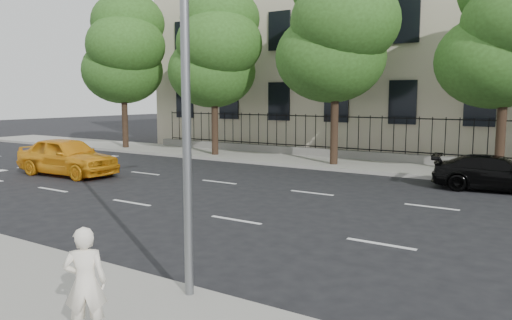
# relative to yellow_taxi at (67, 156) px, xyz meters

# --- Properties ---
(ground) EXTENTS (120.00, 120.00, 0.00)m
(ground) POSITION_rel_yellow_taxi_xyz_m (10.34, -4.87, -0.80)
(ground) COLOR black
(ground) RESTS_ON ground
(near_sidewalk) EXTENTS (60.00, 4.00, 0.15)m
(near_sidewalk) POSITION_rel_yellow_taxi_xyz_m (10.34, -8.87, -0.73)
(near_sidewalk) COLOR gray
(near_sidewalk) RESTS_ON ground
(far_sidewalk) EXTENTS (60.00, 4.00, 0.15)m
(far_sidewalk) POSITION_rel_yellow_taxi_xyz_m (10.34, 9.13, -0.73)
(far_sidewalk) COLOR gray
(far_sidewalk) RESTS_ON ground
(lane_markings) EXTENTS (49.60, 4.62, 0.01)m
(lane_markings) POSITION_rel_yellow_taxi_xyz_m (10.34, -0.12, -0.80)
(lane_markings) COLOR silver
(lane_markings) RESTS_ON ground
(crosswalk) EXTENTS (0.50, 12.10, 0.01)m
(crosswalk) POSITION_rel_yellow_taxi_xyz_m (-3.66, -0.27, -0.80)
(crosswalk) COLOR silver
(crosswalk) RESTS_ON ground
(iron_fence) EXTENTS (30.00, 0.50, 2.20)m
(iron_fence) POSITION_rel_yellow_taxi_xyz_m (10.34, 10.83, -0.16)
(iron_fence) COLOR slate
(iron_fence) RESTS_ON far_sidewalk
(tree_a) EXTENTS (5.71, 5.31, 9.39)m
(tree_a) POSITION_rel_yellow_taxi_xyz_m (-5.62, 8.50, 5.32)
(tree_a) COLOR #382619
(tree_a) RESTS_ON far_sidewalk
(tree_b) EXTENTS (5.53, 5.12, 8.97)m
(tree_b) POSITION_rel_yellow_taxi_xyz_m (1.38, 8.50, 5.04)
(tree_b) COLOR #382619
(tree_b) RESTS_ON far_sidewalk
(tree_c) EXTENTS (5.89, 5.50, 9.80)m
(tree_c) POSITION_rel_yellow_taxi_xyz_m (8.38, 8.50, 5.61)
(tree_c) COLOR #382619
(tree_c) RESTS_ON far_sidewalk
(tree_d) EXTENTS (5.34, 4.94, 8.84)m
(tree_d) POSITION_rel_yellow_taxi_xyz_m (15.38, 8.50, 5.03)
(tree_d) COLOR #382619
(tree_d) RESTS_ON far_sidewalk
(yellow_taxi) EXTENTS (4.81, 2.13, 1.61)m
(yellow_taxi) POSITION_rel_yellow_taxi_xyz_m (0.00, 0.00, 0.00)
(yellow_taxi) COLOR orange
(yellow_taxi) RESTS_ON ground
(black_sedan) EXTENTS (4.47, 2.30, 1.24)m
(black_sedan) POSITION_rel_yellow_taxi_xyz_m (15.56, 6.04, -0.18)
(black_sedan) COLOR black
(black_sedan) RESTS_ON ground
(woman_near) EXTENTS (0.65, 0.63, 1.50)m
(woman_near) POSITION_rel_yellow_taxi_xyz_m (12.69, -9.02, 0.10)
(woman_near) COLOR white
(woman_near) RESTS_ON near_sidewalk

